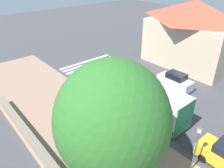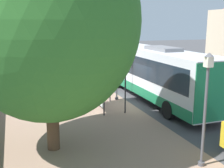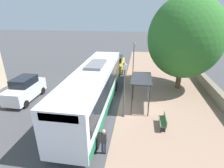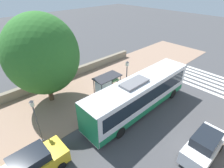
{
  "view_description": "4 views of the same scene",
  "coord_description": "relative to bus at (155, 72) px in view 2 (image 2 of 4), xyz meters",
  "views": [
    {
      "loc": [
        -12.29,
        -12.56,
        13.23
      ],
      "look_at": [
        0.57,
        2.47,
        2.41
      ],
      "focal_mm": 35.0,
      "sensor_mm": 36.0,
      "label": 1
    },
    {
      "loc": [
        -6.94,
        -15.6,
        5.04
      ],
      "look_at": [
        -0.47,
        2.54,
        0.87
      ],
      "focal_mm": 45.0,
      "sensor_mm": 36.0,
      "label": 2
    },
    {
      "loc": [
        -1.4,
        12.87,
        7.39
      ],
      "look_at": [
        0.48,
        0.82,
        2.33
      ],
      "focal_mm": 28.0,
      "sensor_mm": 36.0,
      "label": 3
    },
    {
      "loc": [
        10.06,
        -10.47,
        11.24
      ],
      "look_at": [
        -1.6,
        0.45,
        1.56
      ],
      "focal_mm": 28.0,
      "sensor_mm": 36.0,
      "label": 4
    }
  ],
  "objects": [
    {
      "name": "bench",
      "position": [
        -5.24,
        1.7,
        -1.4
      ],
      "size": [
        0.4,
        1.43,
        0.88
      ],
      "color": "#4C7247",
      "rests_on": "ground"
    },
    {
      "name": "bus_shelter",
      "position": [
        -3.79,
        -0.81,
        0.26
      ],
      "size": [
        1.57,
        2.91,
        2.62
      ],
      "color": "#2D2D33",
      "rests_on": "ground"
    },
    {
      "name": "ground_plane",
      "position": [
        -1.92,
        -0.72,
        -1.87
      ],
      "size": [
        120.0,
        120.0,
        0.0
      ],
      "primitive_type": "plane",
      "color": "#424244",
      "rests_on": "ground"
    },
    {
      "name": "street_lamp_far",
      "position": [
        -2.43,
        0.79,
        0.65
      ],
      "size": [
        0.28,
        0.28,
        4.25
      ],
      "color": "#4C4C51",
      "rests_on": "ground"
    },
    {
      "name": "bus",
      "position": [
        0.0,
        0.0,
        0.0
      ],
      "size": [
        2.65,
        12.29,
        3.61
      ],
      "color": "silver",
      "rests_on": "ground"
    },
    {
      "name": "pedestrian",
      "position": [
        -1.71,
        4.73,
        -0.92
      ],
      "size": [
        0.34,
        0.22,
        1.62
      ],
      "color": "#2D3347",
      "rests_on": "ground"
    },
    {
      "name": "crosswalk_stripes",
      "position": [
        3.08,
        10.91,
        -1.87
      ],
      "size": [
        9.0,
        5.25,
        0.01
      ],
      "color": "silver",
      "rests_on": "ground"
    },
    {
      "name": "street_lamp_near",
      "position": [
        -2.71,
        -8.66,
        0.56
      ],
      "size": [
        0.28,
        0.28,
        4.09
      ],
      "color": "#4C4C51",
      "rests_on": "ground"
    },
    {
      "name": "shade_tree",
      "position": [
        -7.52,
        -5.47,
        3.26
      ],
      "size": [
        6.94,
        6.94,
        8.95
      ],
      "color": "brown",
      "rests_on": "ground"
    },
    {
      "name": "sidewalk_plaza",
      "position": [
        -6.42,
        -0.72,
        -1.86
      ],
      "size": [
        9.0,
        44.0,
        0.02
      ],
      "color": "#937560",
      "rests_on": "ground"
    }
  ]
}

